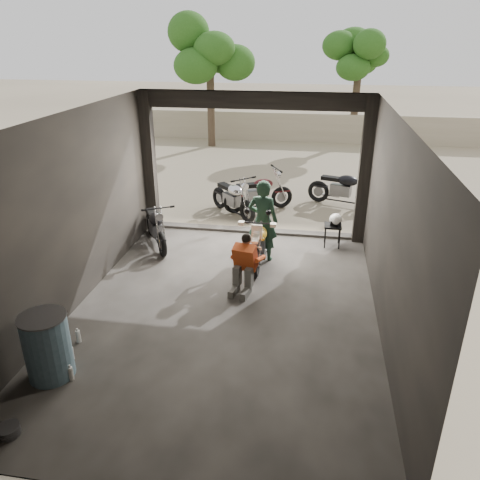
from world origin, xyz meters
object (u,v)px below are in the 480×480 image
(main_bike, at_px, (260,238))
(rider, at_px, (263,221))
(stool, at_px, (333,228))
(outside_bike_a, at_px, (233,195))
(mechanic, at_px, (243,266))
(left_bike, at_px, (155,223))
(helmet, at_px, (336,219))
(oil_drum, at_px, (48,347))
(outside_bike_b, at_px, (259,190))
(outside_bike_c, at_px, (343,185))
(sign_post, at_px, (381,173))

(main_bike, bearing_deg, rider, 83.18)
(stool, bearing_deg, outside_bike_a, 148.01)
(mechanic, bearing_deg, left_bike, 152.91)
(main_bike, bearing_deg, mechanic, -96.89)
(stool, relative_size, helmet, 1.76)
(oil_drum, bearing_deg, stool, 52.45)
(left_bike, relative_size, outside_bike_b, 0.93)
(outside_bike_b, distance_m, mechanic, 4.30)
(outside_bike_b, relative_size, outside_bike_c, 0.98)
(stool, distance_m, sign_post, 1.80)
(main_bike, xyz_separation_m, outside_bike_c, (1.75, 3.83, 0.02))
(outside_bike_a, relative_size, sign_post, 0.77)
(outside_bike_c, distance_m, mechanic, 5.38)
(main_bike, distance_m, stool, 1.80)
(main_bike, relative_size, outside_bike_a, 1.01)
(mechanic, height_order, sign_post, sign_post)
(sign_post, bearing_deg, stool, -110.80)
(mechanic, bearing_deg, sign_post, 63.04)
(rider, bearing_deg, outside_bike_c, -104.08)
(outside_bike_b, distance_m, outside_bike_c, 2.30)
(main_bike, relative_size, outside_bike_c, 0.97)
(main_bike, bearing_deg, outside_bike_a, 111.88)
(outside_bike_b, xyz_separation_m, sign_post, (2.89, -0.90, 0.84))
(left_bike, height_order, outside_bike_a, outside_bike_a)
(rider, distance_m, stool, 1.73)
(mechanic, bearing_deg, stool, 65.30)
(outside_bike_b, relative_size, rider, 0.98)
(stool, distance_m, helmet, 0.21)
(left_bike, distance_m, outside_bike_a, 2.50)
(left_bike, height_order, sign_post, sign_post)
(outside_bike_a, height_order, outside_bike_b, outside_bike_b)
(left_bike, relative_size, outside_bike_c, 0.91)
(outside_bike_c, bearing_deg, stool, -167.86)
(oil_drum, bearing_deg, outside_bike_c, 62.00)
(left_bike, xyz_separation_m, sign_post, (4.81, 1.69, 0.89))
(main_bike, xyz_separation_m, outside_bike_b, (-0.43, 3.09, 0.01))
(outside_bike_a, distance_m, outside_bike_c, 3.03)
(rider, xyz_separation_m, sign_post, (2.43, 2.00, 0.56))
(mechanic, bearing_deg, oil_drum, -118.70)
(mechanic, height_order, stool, mechanic)
(oil_drum, bearing_deg, outside_bike_b, 74.56)
(main_bike, height_order, oil_drum, main_bike)
(outside_bike_a, distance_m, stool, 2.93)
(outside_bike_b, bearing_deg, stool, -163.98)
(main_bike, relative_size, helmet, 5.68)
(outside_bike_a, xyz_separation_m, stool, (2.48, -1.55, -0.12))
(main_bike, height_order, sign_post, sign_post)
(outside_bike_c, relative_size, helmet, 5.83)
(main_bike, distance_m, outside_bike_b, 3.12)
(outside_bike_a, xyz_separation_m, oil_drum, (-1.33, -6.50, -0.08))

